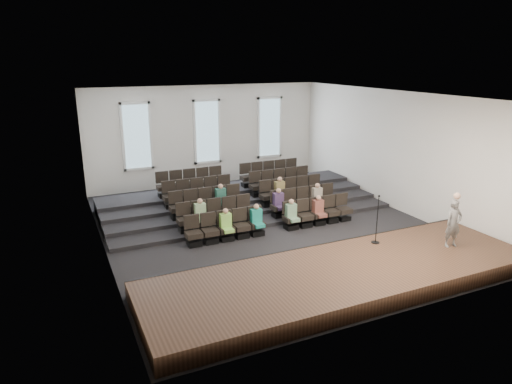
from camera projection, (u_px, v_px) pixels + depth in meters
ground at (267, 227)px, 17.66m from camera, size 14.00×14.00×0.00m
ceiling at (268, 95)px, 16.23m from camera, size 12.00×14.00×0.02m
wall_back at (207, 135)px, 23.06m from camera, size 12.00×0.04×5.00m
wall_front at (397, 224)px, 10.83m from camera, size 12.00×0.04×5.00m
wall_left at (98, 181)px, 14.54m from camera, size 0.04×14.00×5.00m
wall_right at (395, 150)px, 19.35m from camera, size 0.04×14.00×5.00m
stage at (345, 276)px, 13.14m from camera, size 11.80×3.60×0.50m
stage_lip at (312, 253)px, 14.68m from camera, size 11.80×0.06×0.52m
risers at (236, 200)px, 20.36m from camera, size 11.80×4.80×0.60m
seating_rows at (251, 199)px, 18.81m from camera, size 6.80×4.70×1.67m
windows at (207, 132)px, 22.95m from camera, size 8.44×0.10×3.24m
audience at (267, 205)px, 17.65m from camera, size 5.45×2.64×1.10m
speaker at (453, 223)px, 14.37m from camera, size 0.61×0.44×1.54m
mic_stand at (376, 229)px, 14.72m from camera, size 0.27×0.27×1.63m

